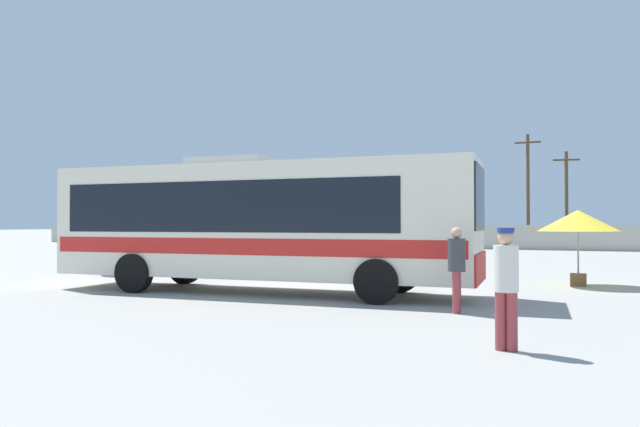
% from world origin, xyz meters
% --- Properties ---
extents(ground_plane, '(300.00, 300.00, 0.00)m').
position_xyz_m(ground_plane, '(0.00, 10.00, 0.00)').
color(ground_plane, '#A3A099').
extents(perimeter_wall, '(80.00, 0.30, 1.74)m').
position_xyz_m(perimeter_wall, '(0.00, 29.18, 0.87)').
color(perimeter_wall, '#B2AD9E').
rests_on(perimeter_wall, ground_plane).
extents(coach_bus_cream_red, '(11.59, 3.16, 3.63)m').
position_xyz_m(coach_bus_cream_red, '(0.02, -0.88, 1.94)').
color(coach_bus_cream_red, silver).
rests_on(coach_bus_cream_red, ground_plane).
extents(attendant_by_bus_door, '(0.38, 0.38, 1.77)m').
position_xyz_m(attendant_by_bus_door, '(5.68, -2.56, 1.00)').
color(attendant_by_bus_door, '#99383D').
rests_on(attendant_by_bus_door, ground_plane).
extents(passenger_waiting_on_apron, '(0.39, 0.39, 1.78)m').
position_xyz_m(passenger_waiting_on_apron, '(6.99, -5.93, 1.01)').
color(passenger_waiting_on_apron, '#99383D').
rests_on(passenger_waiting_on_apron, ground_plane).
extents(vendor_umbrella_near_gate_pink, '(2.43, 2.43, 2.16)m').
position_xyz_m(vendor_umbrella_near_gate_pink, '(-7.39, 2.41, 1.80)').
color(vendor_umbrella_near_gate_pink, gray).
rests_on(vendor_umbrella_near_gate_pink, ground_plane).
extents(vendor_umbrella_secondary_yellow, '(2.28, 2.28, 2.24)m').
position_xyz_m(vendor_umbrella_secondary_yellow, '(8.02, 4.24, 1.89)').
color(vendor_umbrella_secondary_yellow, gray).
rests_on(vendor_umbrella_secondary_yellow, ground_plane).
extents(parked_car_leftmost_silver, '(4.06, 2.02, 1.53)m').
position_xyz_m(parked_car_leftmost_silver, '(-14.03, 25.23, 0.80)').
color(parked_car_leftmost_silver, '#B7BABF').
rests_on(parked_car_leftmost_silver, ground_plane).
extents(parked_car_second_black, '(4.41, 2.22, 1.52)m').
position_xyz_m(parked_car_second_black, '(-8.13, 25.06, 0.80)').
color(parked_car_second_black, black).
rests_on(parked_car_second_black, ground_plane).
extents(utility_pole_near, '(1.79, 0.47, 7.01)m').
position_xyz_m(utility_pole_near, '(7.47, 31.06, 3.68)').
color(utility_pole_near, '#4C3823').
rests_on(utility_pole_near, ground_plane).
extents(utility_pole_far, '(1.80, 0.24, 8.37)m').
position_xyz_m(utility_pole_far, '(4.88, 30.82, 4.37)').
color(utility_pole_far, '#4C3823').
rests_on(utility_pole_far, ground_plane).
extents(roadside_tree_left, '(5.15, 5.15, 6.48)m').
position_xyz_m(roadside_tree_left, '(-20.82, 35.39, 4.28)').
color(roadside_tree_left, brown).
rests_on(roadside_tree_left, ground_plane).
extents(roadside_tree_midleft, '(3.28, 3.28, 5.17)m').
position_xyz_m(roadside_tree_midleft, '(-10.53, 31.49, 3.75)').
color(roadside_tree_midleft, brown).
rests_on(roadside_tree_midleft, ground_plane).
extents(roadside_tree_midright, '(3.20, 3.20, 5.38)m').
position_xyz_m(roadside_tree_midright, '(-3.45, 32.03, 4.00)').
color(roadside_tree_midright, brown).
rests_on(roadside_tree_midright, ground_plane).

